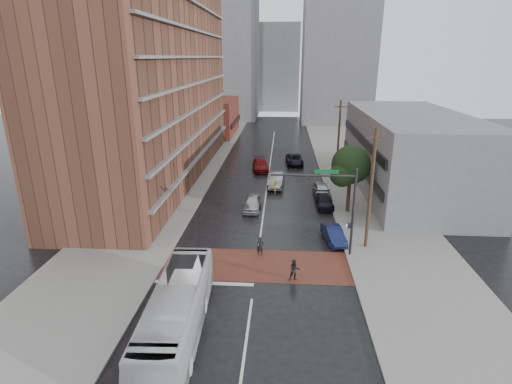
# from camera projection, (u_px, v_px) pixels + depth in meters

# --- Properties ---
(ground) EXTENTS (160.00, 160.00, 0.00)m
(ground) POSITION_uv_depth(u_px,v_px,m) (256.00, 268.00, 29.83)
(ground) COLOR black
(ground) RESTS_ON ground
(crosswalk) EXTENTS (14.00, 5.00, 0.02)m
(crosswalk) POSITION_uv_depth(u_px,v_px,m) (256.00, 265.00, 30.30)
(crosswalk) COLOR brown
(crosswalk) RESTS_ON ground
(sidewalk_west) EXTENTS (9.00, 90.00, 0.15)m
(sidewalk_west) POSITION_uv_depth(u_px,v_px,m) (184.00, 173.00, 54.17)
(sidewalk_west) COLOR gray
(sidewalk_west) RESTS_ON ground
(sidewalk_east) EXTENTS (9.00, 90.00, 0.15)m
(sidewalk_east) POSITION_uv_depth(u_px,v_px,m) (356.00, 176.00, 52.69)
(sidewalk_east) COLOR gray
(sidewalk_east) RESTS_ON ground
(apartment_block) EXTENTS (10.00, 44.00, 28.00)m
(apartment_block) POSITION_uv_depth(u_px,v_px,m) (156.00, 65.00, 48.91)
(apartment_block) COLOR brown
(apartment_block) RESTS_ON ground
(storefront_west) EXTENTS (8.00, 16.00, 7.00)m
(storefront_west) POSITION_uv_depth(u_px,v_px,m) (215.00, 117.00, 80.50)
(storefront_west) COLOR maroon
(storefront_west) RESTS_ON ground
(building_east) EXTENTS (11.00, 26.00, 9.00)m
(building_east) POSITION_uv_depth(u_px,v_px,m) (410.00, 152.00, 46.22)
(building_east) COLOR gray
(building_east) RESTS_ON ground
(distant_tower_west) EXTENTS (18.00, 16.00, 32.00)m
(distant_tower_west) POSITION_uv_depth(u_px,v_px,m) (221.00, 53.00, 99.28)
(distant_tower_west) COLOR gray
(distant_tower_west) RESTS_ON ground
(distant_tower_east) EXTENTS (16.00, 14.00, 36.00)m
(distant_tower_east) POSITION_uv_depth(u_px,v_px,m) (338.00, 43.00, 91.17)
(distant_tower_east) COLOR gray
(distant_tower_east) RESTS_ON ground
(distant_tower_center) EXTENTS (12.00, 10.00, 24.00)m
(distant_tower_center) POSITION_uv_depth(u_px,v_px,m) (278.00, 68.00, 115.73)
(distant_tower_center) COLOR gray
(distant_tower_center) RESTS_ON ground
(street_tree) EXTENTS (4.20, 4.10, 6.90)m
(street_tree) POSITION_uv_depth(u_px,v_px,m) (351.00, 167.00, 39.13)
(street_tree) COLOR #332319
(street_tree) RESTS_ON ground
(signal_mast) EXTENTS (6.50, 0.30, 7.20)m
(signal_mast) POSITION_uv_depth(u_px,v_px,m) (335.00, 199.00, 30.30)
(signal_mast) COLOR #2D2D33
(signal_mast) RESTS_ON ground
(utility_pole_near) EXTENTS (1.60, 0.26, 10.00)m
(utility_pole_near) POSITION_uv_depth(u_px,v_px,m) (371.00, 189.00, 31.39)
(utility_pole_near) COLOR #473321
(utility_pole_near) RESTS_ON ground
(utility_pole_far) EXTENTS (1.60, 0.26, 10.00)m
(utility_pole_far) POSITION_uv_depth(u_px,v_px,m) (338.00, 139.00, 50.29)
(utility_pole_far) COLOR #473321
(utility_pole_far) RESTS_ON ground
(transit_bus) EXTENTS (3.09, 11.26, 3.11)m
(transit_bus) POSITION_uv_depth(u_px,v_px,m) (177.00, 312.00, 22.20)
(transit_bus) COLOR silver
(transit_bus) RESTS_ON ground
(pedestrian_a) EXTENTS (0.59, 0.42, 1.53)m
(pedestrian_a) POSITION_uv_depth(u_px,v_px,m) (260.00, 246.00, 31.61)
(pedestrian_a) COLOR black
(pedestrian_a) RESTS_ON ground
(pedestrian_b) EXTENTS (0.89, 0.76, 1.61)m
(pedestrian_b) POSITION_uv_depth(u_px,v_px,m) (295.00, 270.00, 27.98)
(pedestrian_b) COLOR black
(pedestrian_b) RESTS_ON ground
(car_travel_a) EXTENTS (1.84, 4.29, 1.44)m
(car_travel_a) POSITION_uv_depth(u_px,v_px,m) (252.00, 203.00, 41.10)
(car_travel_a) COLOR #B8B9C0
(car_travel_a) RESTS_ON ground
(car_travel_b) EXTENTS (2.04, 5.15, 1.67)m
(car_travel_b) POSITION_uv_depth(u_px,v_px,m) (276.00, 180.00, 48.47)
(car_travel_b) COLOR #979B9E
(car_travel_b) RESTS_ON ground
(car_travel_c) EXTENTS (2.77, 5.29, 1.46)m
(car_travel_c) POSITION_uv_depth(u_px,v_px,m) (260.00, 165.00, 55.44)
(car_travel_c) COLOR maroon
(car_travel_c) RESTS_ON ground
(suv_travel) EXTENTS (2.69, 5.27, 1.42)m
(suv_travel) POSITION_uv_depth(u_px,v_px,m) (295.00, 159.00, 58.57)
(suv_travel) COLOR black
(suv_travel) RESTS_ON ground
(car_parked_near) EXTENTS (2.02, 4.09, 1.29)m
(car_parked_near) POSITION_uv_depth(u_px,v_px,m) (334.00, 234.00, 34.00)
(car_parked_near) COLOR #141C49
(car_parked_near) RESTS_ON ground
(car_parked_mid) EXTENTS (1.86, 4.21, 1.20)m
(car_parked_mid) POSITION_uv_depth(u_px,v_px,m) (324.00, 201.00, 41.98)
(car_parked_mid) COLOR black
(car_parked_mid) RESTS_ON ground
(car_parked_far) EXTENTS (2.01, 4.52, 1.51)m
(car_parked_far) POSITION_uv_depth(u_px,v_px,m) (322.00, 190.00, 44.85)
(car_parked_far) COLOR #ACAFB4
(car_parked_far) RESTS_ON ground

